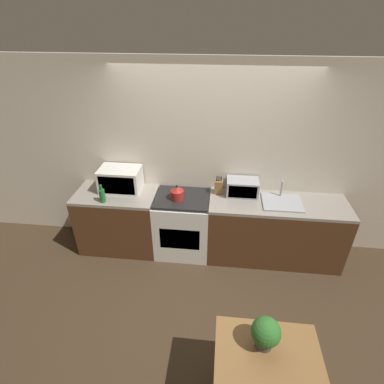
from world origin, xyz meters
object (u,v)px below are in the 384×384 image
object	(u,v)px
toaster_oven	(242,187)
dining_table	(267,363)
stove_range	(183,224)
microwave	(120,179)
kettle	(177,193)
bottle	(102,195)

from	to	relation	value
toaster_oven	dining_table	world-z (taller)	toaster_oven
stove_range	microwave	world-z (taller)	microwave
stove_range	microwave	bearing A→B (deg)	172.77
toaster_oven	stove_range	bearing A→B (deg)	-168.76
toaster_oven	dining_table	size ratio (longest dim) A/B	0.50
kettle	toaster_oven	bearing A→B (deg)	13.26
kettle	bottle	bearing A→B (deg)	-169.49
dining_table	toaster_oven	bearing A→B (deg)	94.18
stove_range	bottle	xyz separation A→B (m)	(-1.00, -0.22, 0.55)
stove_range	bottle	size ratio (longest dim) A/B	3.60
kettle	dining_table	bearing A→B (deg)	-62.15
microwave	toaster_oven	bearing A→B (deg)	1.68
kettle	bottle	size ratio (longest dim) A/B	0.83
kettle	microwave	bearing A→B (deg)	169.27
stove_range	kettle	xyz separation A→B (m)	(-0.06, -0.04, 0.54)
kettle	microwave	xyz separation A→B (m)	(-0.80, 0.15, 0.07)
kettle	microwave	distance (m)	0.82
bottle	toaster_oven	xyz separation A→B (m)	(1.79, 0.37, 0.01)
kettle	bottle	world-z (taller)	bottle
microwave	dining_table	xyz separation A→B (m)	(1.80, -2.04, -0.45)
stove_range	toaster_oven	bearing A→B (deg)	11.24
kettle	dining_table	xyz separation A→B (m)	(1.00, -1.89, -0.38)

